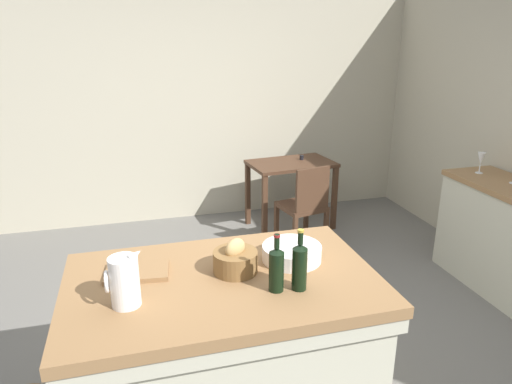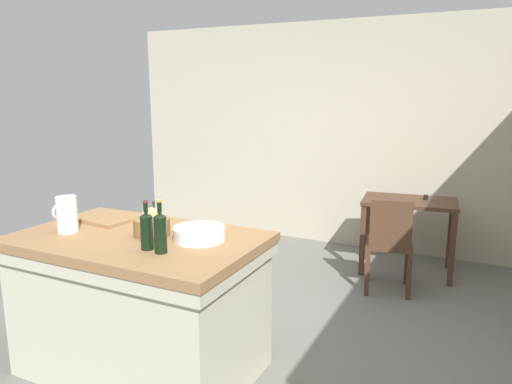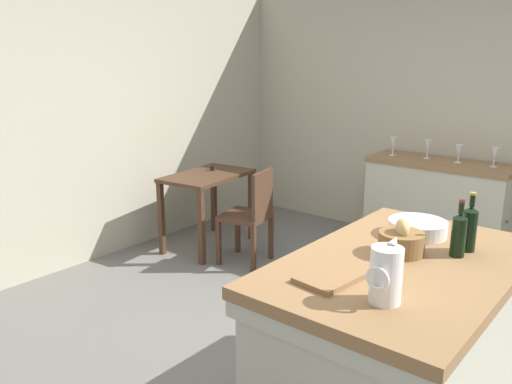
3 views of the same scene
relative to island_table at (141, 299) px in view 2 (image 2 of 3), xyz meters
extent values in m
plane|color=#66635E|center=(0.30, 0.64, -0.49)|extent=(6.76, 6.76, 0.00)
cube|color=#B2AA93|center=(0.30, 3.24, 0.81)|extent=(5.32, 0.12, 2.60)
cube|color=olive|center=(0.00, 0.00, 0.39)|extent=(1.54, 0.96, 0.06)
cube|color=#BCBAA3|center=(0.00, 0.00, 0.32)|extent=(1.52, 0.94, 0.08)
cube|color=#BCBAA3|center=(0.00, 0.00, -0.07)|extent=(1.46, 0.88, 0.86)
cube|color=#472D1E|center=(1.27, 2.59, 0.24)|extent=(0.96, 0.66, 0.04)
cube|color=#472D1E|center=(0.89, 2.30, -0.14)|extent=(0.06, 0.06, 0.72)
cube|color=#472D1E|center=(1.71, 2.39, -0.14)|extent=(0.06, 0.06, 0.72)
cube|color=#472D1E|center=(0.83, 2.78, -0.14)|extent=(0.06, 0.06, 0.72)
cube|color=#472D1E|center=(1.65, 2.88, -0.14)|extent=(0.06, 0.06, 0.72)
cylinder|color=black|center=(1.41, 2.65, 0.28)|extent=(0.04, 0.04, 0.05)
cube|color=#472D1E|center=(1.19, 2.03, -0.05)|extent=(0.47, 0.47, 0.04)
cube|color=#472D1E|center=(1.23, 1.86, 0.18)|extent=(0.36, 0.11, 0.42)
cube|color=#472D1E|center=(1.33, 2.25, -0.28)|extent=(0.05, 0.05, 0.42)
cube|color=#472D1E|center=(0.98, 2.17, -0.28)|extent=(0.05, 0.05, 0.42)
cube|color=#472D1E|center=(1.40, 1.89, -0.28)|extent=(0.05, 0.05, 0.42)
cube|color=#472D1E|center=(1.05, 1.82, -0.28)|extent=(0.05, 0.05, 0.42)
cylinder|color=white|center=(-0.46, -0.12, 0.54)|extent=(0.13, 0.13, 0.23)
cone|color=white|center=(-0.40, -0.12, 0.67)|extent=(0.07, 0.04, 0.06)
torus|color=white|center=(-0.54, -0.12, 0.55)|extent=(0.02, 0.10, 0.10)
cylinder|color=white|center=(0.40, 0.10, 0.46)|extent=(0.32, 0.32, 0.08)
cylinder|color=brown|center=(0.08, 0.05, 0.48)|extent=(0.23, 0.23, 0.11)
ellipsoid|color=tan|center=(0.08, 0.05, 0.55)|extent=(0.14, 0.13, 0.10)
cube|color=olive|center=(-0.41, 0.16, 0.44)|extent=(0.33, 0.24, 0.02)
cylinder|color=black|center=(0.33, -0.19, 0.53)|extent=(0.07, 0.07, 0.21)
cone|color=black|center=(0.33, -0.19, 0.64)|extent=(0.07, 0.07, 0.02)
cylinder|color=black|center=(0.33, -0.19, 0.69)|extent=(0.03, 0.03, 0.07)
cylinder|color=#B29933|center=(0.33, -0.19, 0.72)|extent=(0.03, 0.03, 0.01)
cylinder|color=black|center=(0.22, -0.18, 0.52)|extent=(0.07, 0.07, 0.20)
cone|color=black|center=(0.22, -0.18, 0.63)|extent=(0.07, 0.07, 0.02)
cylinder|color=black|center=(0.22, -0.18, 0.68)|extent=(0.03, 0.03, 0.07)
cylinder|color=maroon|center=(0.22, -0.18, 0.70)|extent=(0.03, 0.03, 0.01)
cylinder|color=brown|center=(-1.03, 0.08, -0.35)|extent=(0.35, 0.35, 0.29)
camera|label=1|loc=(-0.37, -2.02, 1.57)|focal=32.60mm
camera|label=2|loc=(1.94, -2.27, 1.31)|focal=33.70mm
camera|label=3|loc=(-2.27, -0.94, 1.39)|focal=36.47mm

